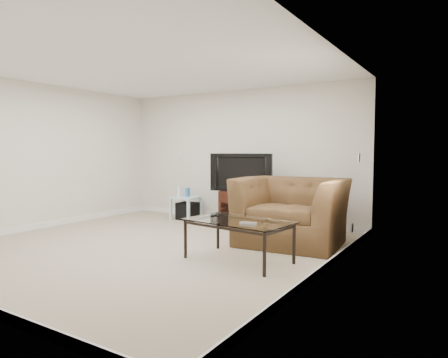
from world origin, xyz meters
The scene contains 18 objects.
floor centered at (0.00, 0.00, 0.00)m, with size 5.00×5.00×0.00m, color tan.
ceiling centered at (0.00, 0.00, 2.50)m, with size 5.00×5.00×0.00m, color white.
wall_back centered at (0.00, 2.50, 1.25)m, with size 5.00×0.02×2.50m, color silver.
wall_left centered at (-2.50, 0.00, 1.25)m, with size 0.02×5.00×2.50m, color silver.
wall_right centered at (2.50, 0.00, 1.25)m, with size 0.02×5.00×2.50m, color silver.
plate_back centered at (-1.40, 2.49, 1.25)m, with size 0.12×0.02×0.12m, color white.
plate_right_switch centered at (2.49, 1.60, 1.25)m, with size 0.02×0.09×0.13m, color white.
plate_right_outlet centered at (2.49, 1.30, 0.30)m, with size 0.02×0.08×0.12m, color white.
tv_stand centered at (0.39, 2.05, 0.32)m, with size 0.76×0.53×0.63m, color black, non-canonical shape.
dvd_player centered at (0.39, 2.01, 0.53)m, with size 0.41×0.28×0.06m, color black.
television centered at (0.39, 2.02, 0.97)m, with size 1.08×0.22×0.67m, color black.
side_table centered at (-0.92, 2.05, 0.22)m, with size 0.47×0.47×0.45m, color #A4BDC6, non-canonical shape.
subwoofer centered at (-0.89, 2.07, 0.16)m, with size 0.35×0.35×0.35m, color black.
game_console centered at (-1.03, 2.03, 0.55)m, with size 0.05×0.15×0.21m, color white.
game_case centered at (-0.86, 2.03, 0.54)m, with size 0.05×0.13×0.18m, color #337FCC.
recliner centered at (1.64, 1.21, 0.64)m, with size 1.47×0.95×1.28m, color #4A3C21.
coffee_table centered at (1.45, 0.01, 0.25)m, with size 1.27×0.72×0.50m, color black, non-canonical shape.
remote centered at (1.67, -0.14, 0.51)m, with size 0.20×0.06×0.02m, color #B2B2B7.
Camera 1 is at (3.84, -4.16, 1.34)m, focal length 32.00 mm.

